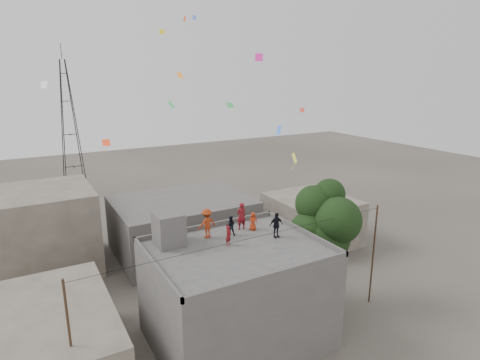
# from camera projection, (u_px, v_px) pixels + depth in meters

# --- Properties ---
(ground) EXTENTS (140.00, 140.00, 0.00)m
(ground) POSITION_uv_depth(u_px,v_px,m) (237.00, 339.00, 25.15)
(ground) COLOR #433D37
(ground) RESTS_ON ground
(main_building) EXTENTS (10.00, 8.00, 6.10)m
(main_building) POSITION_uv_depth(u_px,v_px,m) (237.00, 295.00, 24.37)
(main_building) COLOR #53504E
(main_building) RESTS_ON ground
(parapet) EXTENTS (10.00, 8.00, 0.30)m
(parapet) POSITION_uv_depth(u_px,v_px,m) (236.00, 247.00, 23.55)
(parapet) COLOR #53504E
(parapet) RESTS_ON main_building
(stair_head_box) EXTENTS (1.60, 1.80, 2.00)m
(stair_head_box) POSITION_uv_depth(u_px,v_px,m) (169.00, 229.00, 24.01)
(stair_head_box) COLOR #53504E
(stair_head_box) RESTS_ON main_building
(neighbor_west) EXTENTS (8.00, 10.00, 4.00)m
(neighbor_west) POSITION_uv_depth(u_px,v_px,m) (36.00, 350.00, 21.11)
(neighbor_west) COLOR #5F564B
(neighbor_west) RESTS_ON ground
(neighbor_north) EXTENTS (12.00, 9.00, 5.00)m
(neighbor_north) POSITION_uv_depth(u_px,v_px,m) (183.00, 225.00, 37.26)
(neighbor_north) COLOR #53504E
(neighbor_north) RESTS_ON ground
(neighbor_northwest) EXTENTS (9.00, 8.00, 7.00)m
(neighbor_northwest) POSITION_uv_depth(u_px,v_px,m) (37.00, 232.00, 33.00)
(neighbor_northwest) COLOR #5F564B
(neighbor_northwest) RESTS_ON ground
(neighbor_east) EXTENTS (7.00, 8.00, 4.40)m
(neighbor_east) POSITION_uv_depth(u_px,v_px,m) (312.00, 219.00, 39.65)
(neighbor_east) COLOR #5F564B
(neighbor_east) RESTS_ON ground
(tree) EXTENTS (4.90, 4.60, 9.10)m
(tree) POSITION_uv_depth(u_px,v_px,m) (326.00, 224.00, 27.58)
(tree) COLOR black
(tree) RESTS_ON ground
(utility_line) EXTENTS (20.12, 0.62, 7.40)m
(utility_line) POSITION_uv_depth(u_px,v_px,m) (254.00, 291.00, 23.35)
(utility_line) COLOR black
(utility_line) RESTS_ON ground
(transmission_tower) EXTENTS (2.97, 2.97, 20.01)m
(transmission_tower) POSITION_uv_depth(u_px,v_px,m) (69.00, 127.00, 54.65)
(transmission_tower) COLOR black
(transmission_tower) RESTS_ON ground
(person_red_adult) EXTENTS (0.68, 0.46, 1.83)m
(person_red_adult) POSITION_uv_depth(u_px,v_px,m) (241.00, 216.00, 26.41)
(person_red_adult) COLOR maroon
(person_red_adult) RESTS_ON main_building
(person_orange_child) EXTENTS (0.67, 0.51, 1.23)m
(person_orange_child) POSITION_uv_depth(u_px,v_px,m) (253.00, 221.00, 26.32)
(person_orange_child) COLOR red
(person_orange_child) RESTS_ON main_building
(person_dark_child) EXTENTS (0.76, 0.70, 1.27)m
(person_dark_child) POSITION_uv_depth(u_px,v_px,m) (230.00, 226.00, 25.52)
(person_dark_child) COLOR black
(person_dark_child) RESTS_ON main_building
(person_dark_adult) EXTENTS (0.96, 0.43, 1.61)m
(person_dark_adult) POSITION_uv_depth(u_px,v_px,m) (276.00, 225.00, 25.12)
(person_dark_adult) COLOR black
(person_dark_adult) RESTS_ON main_building
(person_orange_adult) EXTENTS (1.30, 0.85, 1.89)m
(person_orange_adult) POSITION_uv_depth(u_px,v_px,m) (207.00, 223.00, 25.03)
(person_orange_adult) COLOR #A03212
(person_orange_adult) RESTS_ON main_building
(person_red_child) EXTENTS (0.55, 0.49, 1.25)m
(person_red_child) POSITION_uv_depth(u_px,v_px,m) (228.00, 236.00, 23.96)
(person_red_child) COLOR maroon
(person_red_child) RESTS_ON main_building
(kites) EXTENTS (20.33, 12.19, 10.51)m
(kites) POSITION_uv_depth(u_px,v_px,m) (207.00, 87.00, 26.87)
(kites) COLOR #FC3E1A
(kites) RESTS_ON ground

